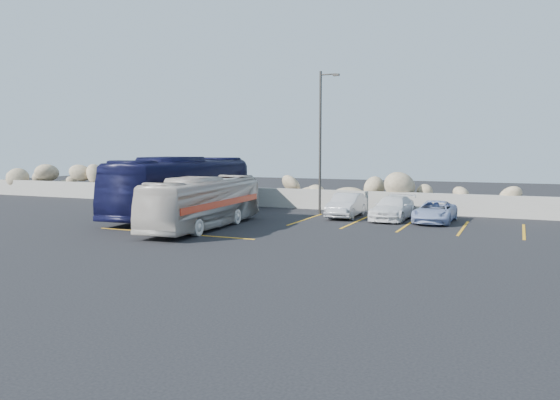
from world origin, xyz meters
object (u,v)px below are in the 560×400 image
at_px(car_b, 346,205).
at_px(car_c, 393,208).
at_px(tour_coach, 183,186).
at_px(car_d, 435,212).
at_px(lamppost, 321,138).
at_px(vintage_bus, 204,202).

xyz_separation_m(car_b, car_c, (2.54, -0.01, -0.03)).
xyz_separation_m(tour_coach, car_c, (11.04, 2.97, -1.02)).
bearing_deg(car_d, car_c, 174.83).
bearing_deg(car_c, lamppost, 173.51).
distance_m(tour_coach, car_c, 11.48).
xyz_separation_m(tour_coach, car_b, (8.50, 2.98, -0.99)).
bearing_deg(vintage_bus, tour_coach, 130.74).
bearing_deg(vintage_bus, lamppost, 62.40).
distance_m(tour_coach, car_b, 9.06).
height_order(tour_coach, car_c, tour_coach).
xyz_separation_m(lamppost, vintage_bus, (-3.21, -7.30, -3.09)).
bearing_deg(vintage_bus, car_c, 37.53).
relative_size(lamppost, car_c, 1.89).
relative_size(lamppost, car_d, 2.05).
height_order(lamppost, car_b, lamppost).
bearing_deg(tour_coach, vintage_bus, -49.19).
distance_m(tour_coach, car_d, 13.53).
bearing_deg(car_b, vintage_bus, -128.43).
relative_size(vintage_bus, car_c, 2.05).
xyz_separation_m(lamppost, tour_coach, (-6.78, -3.68, -2.66)).
xyz_separation_m(car_c, car_d, (2.16, -0.24, -0.07)).
relative_size(vintage_bus, car_b, 2.21).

